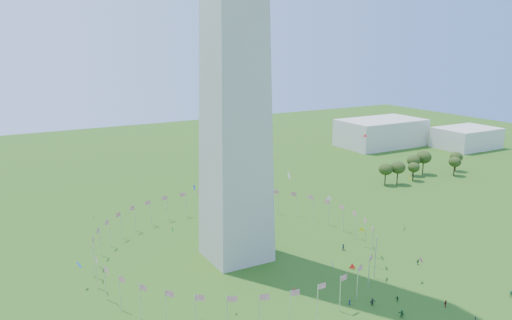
% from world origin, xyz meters
% --- Properties ---
extents(flag_ring, '(80.24, 80.24, 9.00)m').
position_xyz_m(flag_ring, '(-0.00, 50.00, 4.50)').
color(flag_ring, silver).
rests_on(flag_ring, ground).
extents(gov_building_east_a, '(50.00, 30.00, 16.00)m').
position_xyz_m(gov_building_east_a, '(150.00, 150.00, 8.00)').
color(gov_building_east_a, beige).
rests_on(gov_building_east_a, ground).
extents(gov_building_east_b, '(35.00, 25.00, 12.00)m').
position_xyz_m(gov_building_east_b, '(190.00, 120.00, 6.00)').
color(gov_building_east_b, beige).
rests_on(gov_building_east_b, ground).
extents(kites_aloft, '(93.28, 65.06, 32.01)m').
position_xyz_m(kites_aloft, '(10.87, 22.10, 16.83)').
color(kites_aloft, yellow).
rests_on(kites_aloft, ground).
extents(tree_line_east, '(53.23, 15.47, 11.15)m').
position_xyz_m(tree_line_east, '(113.95, 85.64, 4.92)').
color(tree_line_east, '#364C19').
rests_on(tree_line_east, ground).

